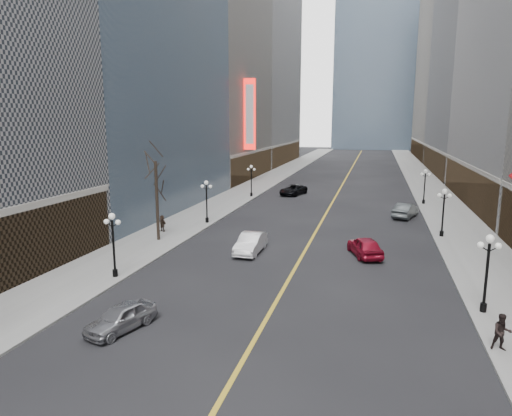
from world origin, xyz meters
The scene contains 22 objects.
sidewalk_east centered at (14.00, 70.00, 0.07)m, with size 6.00×230.00×0.15m, color gray.
sidewalk_west centered at (-14.00, 70.00, 0.07)m, with size 6.00×230.00×0.15m, color gray.
lane_line centered at (0.00, 80.00, 0.01)m, with size 0.25×200.00×0.02m, color gold.
bldg_east_c centered at (29.88, 106.00, 24.18)m, with size 26.60×40.60×48.80m.
bldg_east_d centered at (29.90, 149.00, 31.17)m, with size 26.60×46.60×62.80m.
bldg_west_c centered at (-29.88, 87.00, 25.19)m, with size 26.60×30.60×50.80m.
bldg_west_d centered at (-29.92, 121.00, 36.17)m, with size 26.60×38.60×72.80m.
streetlamp_east_1 centered at (11.80, 30.00, 2.90)m, with size 1.26×0.44×4.52m.
streetlamp_east_2 centered at (11.80, 48.00, 2.90)m, with size 1.26×0.44×4.52m.
streetlamp_east_3 centered at (11.80, 66.00, 2.90)m, with size 1.26×0.44×4.52m.
streetlamp_west_1 centered at (-11.80, 30.00, 2.90)m, with size 1.26×0.44×4.52m.
streetlamp_west_2 centered at (-11.80, 48.00, 2.90)m, with size 1.26×0.44×4.52m.
streetlamp_west_3 centered at (-11.80, 66.00, 2.90)m, with size 1.26×0.44×4.52m.
theatre_marquee centered at (-15.88, 80.00, 12.00)m, with size 2.00×0.55×12.00m.
tree_west_far centered at (-13.50, 40.00, 6.24)m, with size 3.60×3.60×7.92m.
car_nb_near centered at (-7.08, 22.94, 0.70)m, with size 1.65×4.11×1.40m, color #98999F.
car_nb_mid centered at (-4.33, 38.57, 0.82)m, with size 1.73×4.97×1.64m, color silver.
car_nb_far centered at (-6.29, 69.67, 0.77)m, with size 2.54×5.51×1.53m, color black.
car_sb_mid centered at (4.93, 40.00, 0.81)m, with size 1.92×4.77×1.63m, color maroon.
car_sb_far centered at (9.00, 56.70, 0.83)m, with size 1.76×5.04×1.66m, color #414647.
ped_east_walk centered at (11.61, 25.35, 1.05)m, with size 0.88×0.48×1.80m, color black.
ped_west_far centered at (-14.61, 43.02, 0.96)m, with size 1.51×0.43×1.62m, color black.
Camera 1 is at (5.49, 3.06, 10.82)m, focal length 32.00 mm.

